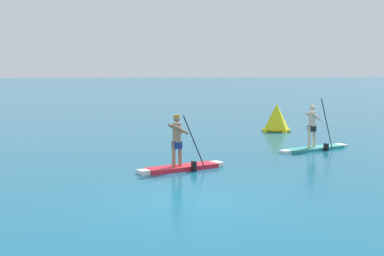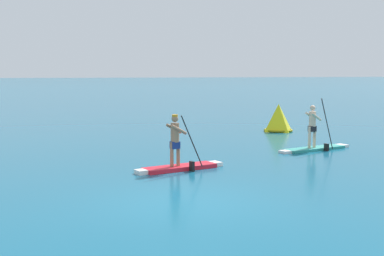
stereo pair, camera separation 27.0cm
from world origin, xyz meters
TOP-DOWN VIEW (x-y plane):
  - ground at (0.00, 0.00)m, footprint 440.00×440.00m
  - paddleboarder_mid_center at (0.68, 3.88)m, footprint 2.93×1.36m
  - paddleboarder_far_right at (6.60, 6.67)m, footprint 3.34×1.53m
  - race_marker_buoy at (7.65, 12.79)m, footprint 1.46×1.46m

SIDE VIEW (x-z plane):
  - ground at x=0.00m, z-range 0.00..0.00m
  - paddleboarder_mid_center at x=0.68m, z-range -0.52..1.22m
  - paddleboarder_far_right at x=6.60m, z-range -0.67..1.39m
  - race_marker_buoy at x=7.65m, z-range -0.07..1.31m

